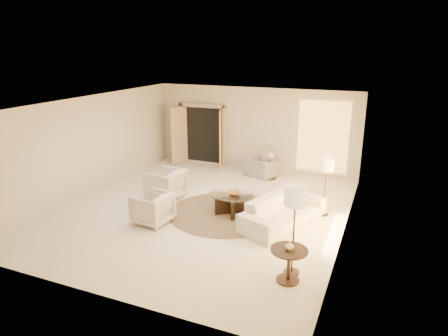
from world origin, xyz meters
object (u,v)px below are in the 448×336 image
at_px(accent_chair, 260,164).
at_px(coffee_table, 234,202).
at_px(armchair_left, 165,183).
at_px(side_vase, 270,155).
at_px(end_vase, 290,246).
at_px(sofa, 284,211).
at_px(floor_lamp_far, 296,200).
at_px(bowl, 234,194).
at_px(armchair_right, 152,207).
at_px(end_table, 289,259).
at_px(floor_lamp_near, 327,167).
at_px(side_table, 270,166).

height_order(accent_chair, coffee_table, accent_chair).
relative_size(armchair_left, side_vase, 3.34).
distance_m(armchair_left, end_vase, 5.00).
bearing_deg(end_vase, sofa, 106.73).
distance_m(sofa, floor_lamp_far, 2.44).
xyz_separation_m(bowl, end_vase, (2.03, -2.48, 0.18)).
distance_m(armchair_right, end_table, 3.82).
distance_m(floor_lamp_near, end_vase, 3.30).
height_order(accent_chair, bowl, accent_chair).
height_order(floor_lamp_near, floor_lamp_far, floor_lamp_far).
bearing_deg(side_table, end_vase, -70.19).
bearing_deg(armchair_left, bowl, 89.88).
xyz_separation_m(coffee_table, floor_lamp_far, (2.03, -2.20, 1.18)).
bearing_deg(accent_chair, armchair_left, 79.08).
distance_m(end_table, floor_lamp_near, 3.36).
relative_size(sofa, armchair_left, 2.62).
xyz_separation_m(accent_chair, floor_lamp_near, (2.43, -2.36, 0.83)).
distance_m(accent_chair, end_vase, 6.09).
relative_size(accent_chair, side_vase, 3.55).
bearing_deg(side_vase, accent_chair, 166.27).
xyz_separation_m(armchair_right, bowl, (1.60, 1.30, 0.11)).
relative_size(floor_lamp_far, bowl, 5.25).
height_order(armchair_left, floor_lamp_near, floor_lamp_near).
relative_size(end_table, floor_lamp_near, 0.46).
bearing_deg(bowl, floor_lamp_near, 19.96).
relative_size(armchair_right, end_vase, 5.19).
height_order(coffee_table, side_vase, side_vase).
distance_m(sofa, coffee_table, 1.34).
height_order(armchair_left, side_vase, side_vase).
distance_m(armchair_left, floor_lamp_near, 4.38).
distance_m(side_table, bowl, 3.05).
xyz_separation_m(accent_chair, side_table, (0.35, -0.08, -0.03)).
xyz_separation_m(sofa, end_table, (0.70, -2.33, 0.09)).
bearing_deg(coffee_table, side_vase, 89.27).
bearing_deg(sofa, end_table, -142.51).
bearing_deg(end_vase, end_table, 90.00).
relative_size(side_table, floor_lamp_near, 0.45).
bearing_deg(sofa, bowl, 104.29).
xyz_separation_m(floor_lamp_far, side_vase, (-1.99, 5.25, -0.69)).
bearing_deg(bowl, side_table, 89.27).
relative_size(floor_lamp_near, side_vase, 5.40).
bearing_deg(bowl, accent_chair, 95.60).
relative_size(armchair_left, coffee_table, 0.54).
relative_size(sofa, side_vase, 8.74).
height_order(coffee_table, end_vase, end_vase).
xyz_separation_m(sofa, floor_lamp_far, (0.70, -2.05, 1.14)).
distance_m(armchair_left, side_table, 3.56).
bearing_deg(armchair_right, bowl, 134.89).
xyz_separation_m(coffee_table, side_table, (0.04, 3.05, 0.09)).
bearing_deg(side_table, sofa, -68.02).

